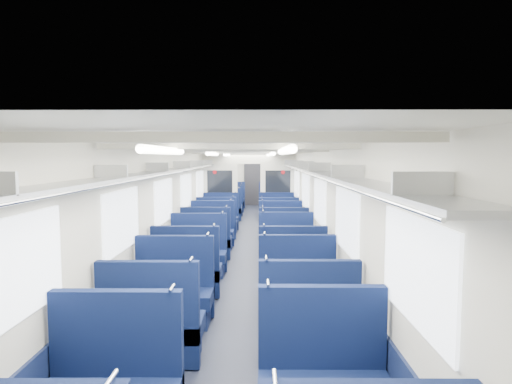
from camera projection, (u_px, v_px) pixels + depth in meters
The scene contains 37 objects.
floor at pixel (247, 246), 10.51m from camera, with size 2.80×18.00×0.01m, color black.
ceiling at pixel (246, 151), 10.32m from camera, with size 2.80×18.00×0.01m, color silver.
wall_left at pixel (190, 199), 10.43m from camera, with size 0.02×18.00×2.35m, color beige.
dado_left at pixel (191, 232), 10.49m from camera, with size 0.03×17.90×0.70m, color #101937.
wall_right at pixel (303, 199), 10.41m from camera, with size 0.02×18.00×2.35m, color beige.
dado_right at pixel (303, 232), 10.47m from camera, with size 0.03×17.90×0.70m, color #101937.
wall_far at pixel (252, 180), 19.39m from camera, with size 2.80×0.02×2.35m, color beige.
luggage_rack_left at pixel (197, 166), 10.36m from camera, with size 0.36×17.40×0.18m.
luggage_rack_right at pixel (296, 166), 10.34m from camera, with size 0.36×17.40×0.18m.
windows at pixel (246, 190), 9.94m from camera, with size 2.78×15.60×0.75m.
ceiling_fittings at pixel (246, 153), 10.07m from camera, with size 2.70×16.06×0.11m.
end_door at pixel (252, 183), 19.34m from camera, with size 0.75×0.06×2.00m, color black.
bulkhead at pixel (249, 189), 12.82m from camera, with size 2.80×0.10×2.35m.
seat_4 at pixel (152, 330), 4.52m from camera, with size 1.05×0.58×1.18m.
seat_5 at pixel (307, 328), 4.56m from camera, with size 1.05×0.58×1.18m.
seat_6 at pixel (173, 296), 5.63m from camera, with size 1.05×0.58×1.18m.
seat_7 at pixel (298, 294), 5.69m from camera, with size 1.05×0.58×1.18m.
seat_8 at pixel (187, 273), 6.71m from camera, with size 1.05×0.58×1.18m.
seat_9 at pixel (292, 273), 6.71m from camera, with size 1.05×0.58×1.18m.
seat_10 at pixel (198, 256), 7.92m from camera, with size 1.05×0.58×1.18m.
seat_11 at pixel (286, 254), 8.08m from camera, with size 1.05×0.58×1.18m.
seat_12 at pixel (206, 242), 9.18m from camera, with size 1.05×0.58×1.18m.
seat_13 at pixel (283, 243), 9.12m from camera, with size 1.05×0.58×1.18m.
seat_14 at pixel (212, 233), 10.26m from camera, with size 1.05×0.58×1.18m.
seat_15 at pixel (281, 234), 10.19m from camera, with size 1.05×0.58×1.18m.
seat_16 at pixel (217, 225), 11.42m from camera, with size 1.05×0.58×1.18m.
seat_17 at pixel (279, 226), 11.35m from camera, with size 1.05×0.58×1.18m.
seat_18 at pixel (221, 219), 12.54m from camera, with size 1.05×0.58×1.18m.
seat_19 at pixel (277, 219), 12.62m from camera, with size 1.05×0.58×1.18m.
seat_20 at pixel (226, 210), 14.70m from camera, with size 1.05×0.58×1.18m.
seat_21 at pixel (274, 210), 14.67m from camera, with size 1.05×0.58×1.18m.
seat_22 at pixel (228, 207), 15.63m from camera, with size 1.05×0.58×1.18m.
seat_23 at pixel (273, 207), 15.65m from camera, with size 1.05×0.58×1.18m.
seat_24 at pixel (231, 203), 16.91m from camera, with size 1.05×0.58×1.18m.
seat_25 at pixel (272, 203), 16.83m from camera, with size 1.05×0.58×1.18m.
seat_26 at pixel (232, 200), 18.04m from camera, with size 1.05×0.58×1.18m.
seat_27 at pixel (271, 201), 17.95m from camera, with size 1.05×0.58×1.18m.
Camera 1 is at (0.31, -10.37, 2.20)m, focal length 29.77 mm.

